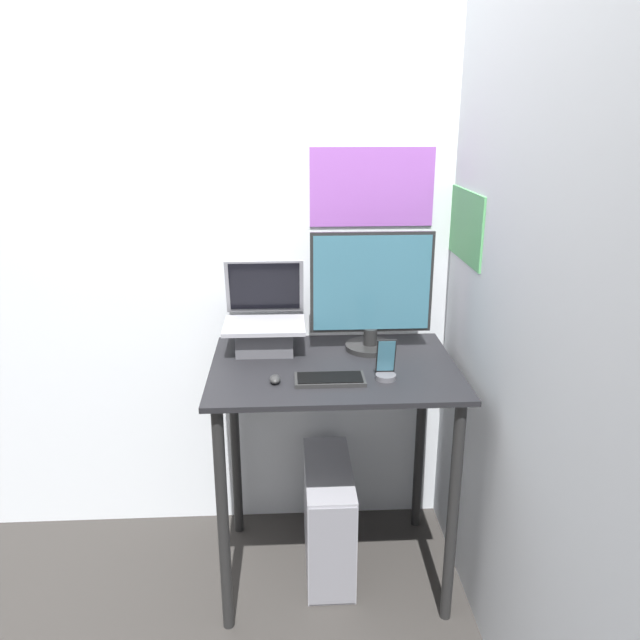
{
  "coord_description": "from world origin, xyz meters",
  "views": [
    {
      "loc": [
        -0.17,
        -1.82,
        1.82
      ],
      "look_at": [
        -0.05,
        0.33,
        1.1
      ],
      "focal_mm": 35.0,
      "sensor_mm": 36.0,
      "label": 1
    }
  ],
  "objects_px": {
    "monitor": "(371,295)",
    "keyboard": "(330,379)",
    "mouse": "(275,379)",
    "computer_tower": "(328,516)",
    "cell_phone": "(386,367)",
    "laptop": "(265,328)"
  },
  "relations": [
    {
      "from": "mouse",
      "to": "cell_phone",
      "type": "distance_m",
      "value": 0.39
    },
    {
      "from": "keyboard",
      "to": "cell_phone",
      "type": "xyz_separation_m",
      "value": [
        0.2,
        0.01,
        0.04
      ]
    },
    {
      "from": "laptop",
      "to": "mouse",
      "type": "relative_size",
      "value": 5.61
    },
    {
      "from": "computer_tower",
      "to": "cell_phone",
      "type": "bearing_deg",
      "value": -43.04
    },
    {
      "from": "keyboard",
      "to": "mouse",
      "type": "height_order",
      "value": "mouse"
    },
    {
      "from": "laptop",
      "to": "monitor",
      "type": "xyz_separation_m",
      "value": [
        0.42,
        -0.02,
        0.13
      ]
    },
    {
      "from": "mouse",
      "to": "cell_phone",
      "type": "relative_size",
      "value": 0.41
    },
    {
      "from": "laptop",
      "to": "cell_phone",
      "type": "distance_m",
      "value": 0.54
    },
    {
      "from": "laptop",
      "to": "computer_tower",
      "type": "xyz_separation_m",
      "value": [
        0.25,
        -0.14,
        -0.79
      ]
    },
    {
      "from": "laptop",
      "to": "cell_phone",
      "type": "bearing_deg",
      "value": -35.63
    },
    {
      "from": "mouse",
      "to": "keyboard",
      "type": "bearing_deg",
      "value": 0.72
    },
    {
      "from": "laptop",
      "to": "monitor",
      "type": "relative_size",
      "value": 0.72
    },
    {
      "from": "mouse",
      "to": "computer_tower",
      "type": "distance_m",
      "value": 0.76
    },
    {
      "from": "cell_phone",
      "to": "computer_tower",
      "type": "bearing_deg",
      "value": 136.96
    },
    {
      "from": "monitor",
      "to": "keyboard",
      "type": "bearing_deg",
      "value": -120.54
    },
    {
      "from": "keyboard",
      "to": "mouse",
      "type": "bearing_deg",
      "value": -179.28
    },
    {
      "from": "keyboard",
      "to": "laptop",
      "type": "bearing_deg",
      "value": 126.0
    },
    {
      "from": "laptop",
      "to": "mouse",
      "type": "distance_m",
      "value": 0.34
    },
    {
      "from": "cell_phone",
      "to": "laptop",
      "type": "bearing_deg",
      "value": 144.37
    },
    {
      "from": "monitor",
      "to": "keyboard",
      "type": "relative_size",
      "value": 1.92
    },
    {
      "from": "monitor",
      "to": "laptop",
      "type": "bearing_deg",
      "value": 177.91
    },
    {
      "from": "computer_tower",
      "to": "laptop",
      "type": "bearing_deg",
      "value": 151.2
    }
  ]
}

